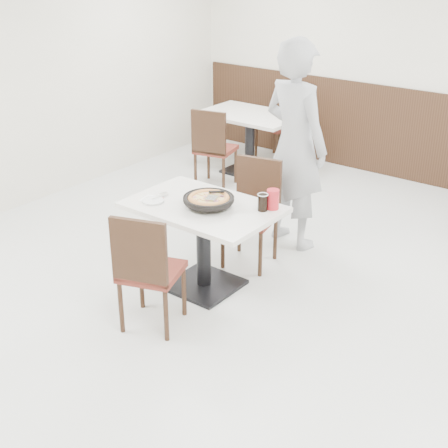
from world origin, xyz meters
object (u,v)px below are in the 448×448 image
Objects in this scene: chair_far at (250,215)px; side_plate at (153,201)px; bg_table_left at (250,143)px; bg_chair_left_near at (216,147)px; pizza at (209,200)px; diner_person at (295,146)px; main_table at (204,247)px; red_cup at (273,199)px; pizza_pan at (209,202)px; chair_near at (152,269)px; bg_chair_left_far at (276,124)px; cola_glass at (263,203)px.

chair_far is 5.38× the size of side_plate.
bg_table_left is at bearing 109.79° from side_plate.
bg_chair_left_near is at bearing -92.86° from bg_table_left.
pizza is 0.17× the size of diner_person.
main_table is at bearing 28.40° from side_plate.
red_cup is (0.42, 0.28, 0.02)m from pizza.
main_table is 1.26× the size of bg_chair_left_near.
pizza_pan reaches higher than bg_table_left.
bg_table_left is (-1.42, 2.01, -0.10)m from chair_far.
pizza is at bearing 24.04° from side_plate.
pizza is 0.47m from side_plate.
chair_near is 2.92× the size of pizza.
side_plate is at bearing 111.37° from chair_near.
chair_near and bg_chair_left_far have the same top height.
bg_chair_left_near is (-1.46, 1.36, 0.00)m from chair_far.
side_plate is (-0.43, -0.19, -0.05)m from pizza.
bg_chair_left_far reaches higher than main_table.
chair_far and bg_chair_left_near have the same top height.
pizza_pan is 0.43m from cola_glass.
pizza_pan is (0.02, 0.66, 0.32)m from chair_near.
red_cup is 3.48m from bg_chair_left_far.
pizza is (0.02, 0.66, 0.34)m from chair_near.
red_cup is (0.42, 0.28, 0.04)m from pizza_pan.
diner_person is at bearing -107.37° from chair_far.
cola_glass is 0.81× the size of red_cup.
chair_far reaches higher than pizza_pan.
pizza_pan reaches higher than main_table.
cola_glass is at bearing -118.53° from red_cup.
chair_near and bg_chair_left_near have the same top height.
bg_chair_left_near reaches higher than pizza_pan.
chair_far is (0.01, 1.24, 0.00)m from chair_near.
pizza_pan is at bearing -3.62° from main_table.
bg_table_left is (-1.80, 2.38, -0.44)m from cola_glass.
side_plate is at bearing -150.73° from red_cup.
pizza is 0.34× the size of bg_chair_left_far.
diner_person is at bearing 135.50° from bg_chair_left_far.
pizza_pan is at bearing 99.39° from diner_person.
red_cup is 0.99m from diner_person.
bg_chair_left_far is at bearing 106.65° from side_plate.
side_plate is at bearing -155.66° from pizza_pan.
side_plate is 2.39m from bg_chair_left_near.
bg_chair_left_far is (-1.44, 3.20, -0.34)m from pizza.
chair_far is at bearing 90.16° from pizza_pan.
main_table is at bearing -155.61° from cola_glass.
red_cup reaches higher than bg_table_left.
red_cup is 2.53m from bg_chair_left_near.
chair_far is 2.49× the size of pizza_pan.
bg_table_left is at bearing -66.79° from chair_far.
bg_chair_left_far is (0.02, 1.26, 0.00)m from bg_chair_left_near.
chair_far is 0.79m from diner_person.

